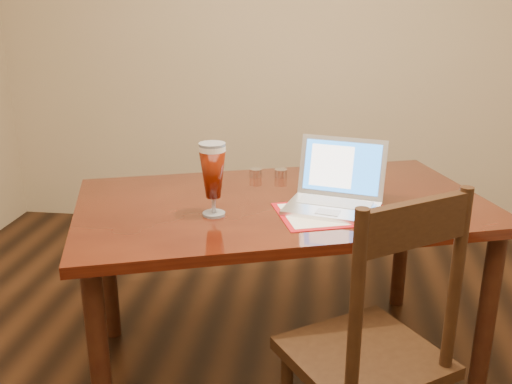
# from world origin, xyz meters

# --- Properties ---
(dining_table) EXTENTS (1.92, 1.46, 1.09)m
(dining_table) POSITION_xyz_m (-0.08, 0.77, 0.71)
(dining_table) COLOR #481709
(dining_table) RESTS_ON ground
(dining_chair) EXTENTS (0.63, 0.63, 1.09)m
(dining_chair) POSITION_xyz_m (0.26, 0.13, 0.51)
(dining_chair) COLOR black
(dining_chair) RESTS_ON ground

